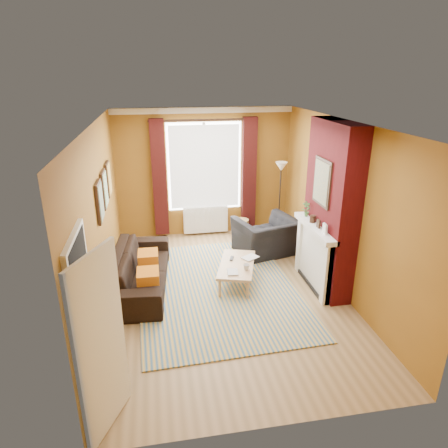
{
  "coord_description": "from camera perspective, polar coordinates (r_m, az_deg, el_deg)",
  "views": [
    {
      "loc": [
        -1.06,
        -5.76,
        3.49
      ],
      "look_at": [
        0.0,
        0.25,
        1.15
      ],
      "focal_mm": 32.0,
      "sensor_mm": 36.0,
      "label": 1
    }
  ],
  "objects": [
    {
      "name": "book_a",
      "position": [
        6.62,
        0.47,
        -6.91
      ],
      "size": [
        0.21,
        0.26,
        0.02
      ],
      "primitive_type": "imported",
      "rotation": [
        0.0,
        0.0,
        -0.12
      ],
      "color": "#999999",
      "rests_on": "coffee_table"
    },
    {
      "name": "coffee_table",
      "position": [
        6.95,
        1.83,
        -5.98
      ],
      "size": [
        0.88,
        1.26,
        0.38
      ],
      "rotation": [
        0.0,
        0.0,
        -0.3
      ],
      "color": "tan",
      "rests_on": "ground"
    },
    {
      "name": "armchair",
      "position": [
        8.1,
        6.04,
        -1.79
      ],
      "size": [
        1.37,
        1.27,
        0.74
      ],
      "primitive_type": "imported",
      "rotation": [
        0.0,
        0.0,
        3.42
      ],
      "color": "black",
      "rests_on": "ground"
    },
    {
      "name": "wicker_stool",
      "position": [
        8.99,
        2.54,
        -0.53
      ],
      "size": [
        0.33,
        0.33,
        0.39
      ],
      "rotation": [
        0.0,
        0.0,
        0.06
      ],
      "color": "olive",
      "rests_on": "ground"
    },
    {
      "name": "floor_lamp",
      "position": [
        8.58,
        8.09,
        6.38
      ],
      "size": [
        0.27,
        0.27,
        1.72
      ],
      "rotation": [
        0.0,
        0.0,
        -0.08
      ],
      "color": "black",
      "rests_on": "ground"
    },
    {
      "name": "mug",
      "position": [
        6.71,
        3.22,
        -6.18
      ],
      "size": [
        0.15,
        0.15,
        0.1
      ],
      "primitive_type": "imported",
      "rotation": [
        0.0,
        0.0,
        -0.68
      ],
      "color": "#999999",
      "rests_on": "coffee_table"
    },
    {
      "name": "room_walls",
      "position": [
        6.61,
        5.42,
        2.32
      ],
      "size": [
        3.82,
        5.54,
        2.83
      ],
      "color": "#8B5B1A",
      "rests_on": "ground"
    },
    {
      "name": "tv_remote",
      "position": [
        7.09,
        1.1,
        -4.93
      ],
      "size": [
        0.11,
        0.18,
        0.02
      ],
      "rotation": [
        0.0,
        0.0,
        -0.34
      ],
      "color": "#29282B",
      "rests_on": "coffee_table"
    },
    {
      "name": "sofa",
      "position": [
        7.0,
        -11.92,
        -6.35
      ],
      "size": [
        1.08,
        2.33,
        0.66
      ],
      "primitive_type": "imported",
      "rotation": [
        0.0,
        0.0,
        1.48
      ],
      "color": "black",
      "rests_on": "ground"
    },
    {
      "name": "book_b",
      "position": [
        7.2,
        3.15,
        -4.54
      ],
      "size": [
        0.35,
        0.33,
        0.02
      ],
      "primitive_type": "imported",
      "rotation": [
        0.0,
        0.0,
        -1.0
      ],
      "color": "#999999",
      "rests_on": "coffee_table"
    },
    {
      "name": "ground",
      "position": [
        6.82,
        0.37,
        -9.81
      ],
      "size": [
        5.5,
        5.5,
        0.0
      ],
      "primitive_type": "plane",
      "color": "brown",
      "rests_on": "ground"
    },
    {
      "name": "striped_rug",
      "position": [
        6.95,
        -1.03,
        -9.08
      ],
      "size": [
        2.79,
        3.76,
        0.02
      ],
      "rotation": [
        0.0,
        0.0,
        0.04
      ],
      "color": "#315D88",
      "rests_on": "ground"
    }
  ]
}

